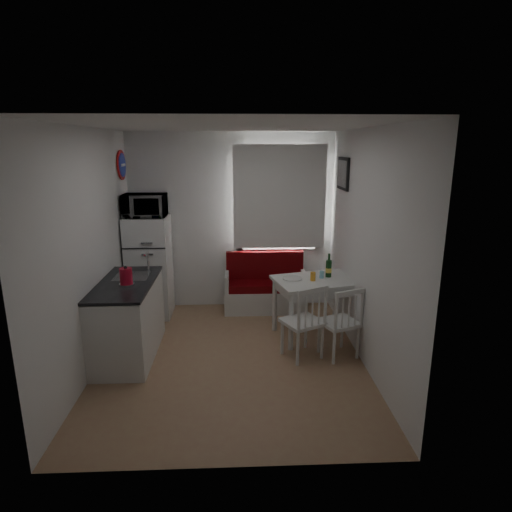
{
  "coord_description": "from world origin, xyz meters",
  "views": [
    {
      "loc": [
        0.08,
        -4.54,
        2.41
      ],
      "look_at": [
        0.31,
        0.5,
        1.1
      ],
      "focal_mm": 30.0,
      "sensor_mm": 36.0,
      "label": 1
    }
  ],
  "objects_px": {
    "chair_right": "(341,316)",
    "kettle": "(126,276)",
    "dining_table": "(316,286)",
    "chair_left": "(304,315)",
    "wine_bottle": "(329,265)",
    "fridge": "(150,267)",
    "bench": "(265,291)",
    "microwave": "(145,206)",
    "kitchen_counter": "(128,318)"
  },
  "relations": [
    {
      "from": "kitchen_counter",
      "to": "bench",
      "type": "relative_size",
      "value": 1.09
    },
    {
      "from": "chair_right",
      "to": "kettle",
      "type": "xyz_separation_m",
      "value": [
        -2.4,
        0.09,
        0.48
      ]
    },
    {
      "from": "chair_right",
      "to": "dining_table",
      "type": "bearing_deg",
      "value": 83.15
    },
    {
      "from": "microwave",
      "to": "wine_bottle",
      "type": "relative_size",
      "value": 1.85
    },
    {
      "from": "kitchen_counter",
      "to": "dining_table",
      "type": "relative_size",
      "value": 1.13
    },
    {
      "from": "kettle",
      "to": "wine_bottle",
      "type": "height_order",
      "value": "kettle"
    },
    {
      "from": "wine_bottle",
      "to": "kettle",
      "type": "bearing_deg",
      "value": -164.44
    },
    {
      "from": "fridge",
      "to": "bench",
      "type": "bearing_deg",
      "value": 3.71
    },
    {
      "from": "fridge",
      "to": "wine_bottle",
      "type": "bearing_deg",
      "value": -16.31
    },
    {
      "from": "wine_bottle",
      "to": "kitchen_counter",
      "type": "bearing_deg",
      "value": -167.72
    },
    {
      "from": "chair_left",
      "to": "kettle",
      "type": "distance_m",
      "value": 2.03
    },
    {
      "from": "microwave",
      "to": "wine_bottle",
      "type": "bearing_deg",
      "value": -15.22
    },
    {
      "from": "bench",
      "to": "dining_table",
      "type": "xyz_separation_m",
      "value": [
        0.58,
        -0.92,
        0.39
      ]
    },
    {
      "from": "chair_right",
      "to": "kettle",
      "type": "relative_size",
      "value": 2.37
    },
    {
      "from": "kitchen_counter",
      "to": "chair_left",
      "type": "bearing_deg",
      "value": -6.47
    },
    {
      "from": "kitchen_counter",
      "to": "bench",
      "type": "distance_m",
      "value": 2.17
    },
    {
      "from": "kitchen_counter",
      "to": "chair_left",
      "type": "relative_size",
      "value": 2.34
    },
    {
      "from": "dining_table",
      "to": "wine_bottle",
      "type": "distance_m",
      "value": 0.31
    },
    {
      "from": "bench",
      "to": "microwave",
      "type": "height_order",
      "value": "microwave"
    },
    {
      "from": "chair_right",
      "to": "kettle",
      "type": "bearing_deg",
      "value": 155.91
    },
    {
      "from": "kitchen_counter",
      "to": "chair_left",
      "type": "distance_m",
      "value": 2.04
    },
    {
      "from": "dining_table",
      "to": "wine_bottle",
      "type": "xyz_separation_m",
      "value": [
        0.18,
        0.1,
        0.24
      ]
    },
    {
      "from": "chair_left",
      "to": "microwave",
      "type": "relative_size",
      "value": 0.99
    },
    {
      "from": "dining_table",
      "to": "chair_right",
      "type": "relative_size",
      "value": 2.23
    },
    {
      "from": "bench",
      "to": "kettle",
      "type": "relative_size",
      "value": 5.51
    },
    {
      "from": "fridge",
      "to": "microwave",
      "type": "height_order",
      "value": "microwave"
    },
    {
      "from": "dining_table",
      "to": "kettle",
      "type": "distance_m",
      "value": 2.32
    },
    {
      "from": "kitchen_counter",
      "to": "kettle",
      "type": "xyz_separation_m",
      "value": [
        0.05,
        -0.14,
        0.55
      ]
    },
    {
      "from": "bench",
      "to": "dining_table",
      "type": "height_order",
      "value": "bench"
    },
    {
      "from": "kettle",
      "to": "bench",
      "type": "bearing_deg",
      "value": 42.22
    },
    {
      "from": "chair_right",
      "to": "fridge",
      "type": "height_order",
      "value": "fridge"
    },
    {
      "from": "chair_right",
      "to": "fridge",
      "type": "xyz_separation_m",
      "value": [
        -2.43,
        1.47,
        0.19
      ]
    },
    {
      "from": "chair_left",
      "to": "wine_bottle",
      "type": "bearing_deg",
      "value": 33.9
    },
    {
      "from": "chair_left",
      "to": "fridge",
      "type": "relative_size",
      "value": 0.39
    },
    {
      "from": "microwave",
      "to": "chair_right",
      "type": "bearing_deg",
      "value": -30.3
    },
    {
      "from": "chair_right",
      "to": "bench",
      "type": "bearing_deg",
      "value": 93.81
    },
    {
      "from": "microwave",
      "to": "kettle",
      "type": "xyz_separation_m",
      "value": [
        0.03,
        -1.33,
        -0.6
      ]
    },
    {
      "from": "kitchen_counter",
      "to": "fridge",
      "type": "bearing_deg",
      "value": 89.1
    },
    {
      "from": "chair_right",
      "to": "wine_bottle",
      "type": "distance_m",
      "value": 0.85
    },
    {
      "from": "dining_table",
      "to": "wine_bottle",
      "type": "relative_size",
      "value": 3.77
    },
    {
      "from": "bench",
      "to": "wine_bottle",
      "type": "bearing_deg",
      "value": -47.12
    },
    {
      "from": "kettle",
      "to": "chair_left",
      "type": "bearing_deg",
      "value": -2.73
    },
    {
      "from": "bench",
      "to": "fridge",
      "type": "distance_m",
      "value": 1.73
    },
    {
      "from": "bench",
      "to": "microwave",
      "type": "relative_size",
      "value": 2.12
    },
    {
      "from": "bench",
      "to": "dining_table",
      "type": "distance_m",
      "value": 1.16
    },
    {
      "from": "dining_table",
      "to": "kettle",
      "type": "xyz_separation_m",
      "value": [
        -2.22,
        -0.57,
        0.33
      ]
    },
    {
      "from": "microwave",
      "to": "kettle",
      "type": "distance_m",
      "value": 1.46
    },
    {
      "from": "chair_left",
      "to": "kettle",
      "type": "height_order",
      "value": "kettle"
    },
    {
      "from": "microwave",
      "to": "kitchen_counter",
      "type": "bearing_deg",
      "value": -90.94
    },
    {
      "from": "bench",
      "to": "dining_table",
      "type": "relative_size",
      "value": 1.04
    }
  ]
}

